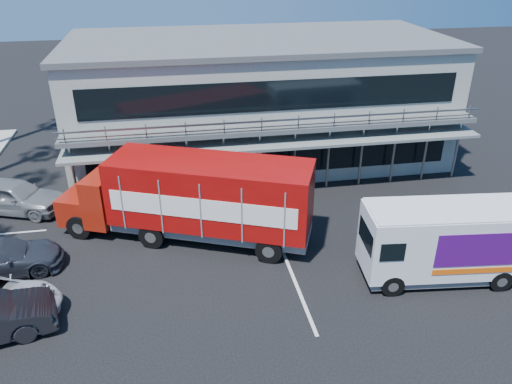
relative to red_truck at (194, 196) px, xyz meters
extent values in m
plane|color=black|center=(1.72, -5.31, -2.15)|extent=(120.00, 120.00, 0.00)
cube|color=gray|center=(4.72, 9.69, 1.35)|extent=(22.00, 10.00, 7.00)
cube|color=#515454|center=(4.72, 9.69, 5.00)|extent=(22.40, 10.40, 0.30)
cube|color=#515454|center=(4.72, 4.09, 1.45)|extent=(22.00, 1.20, 0.25)
cube|color=gray|center=(4.72, 3.54, 1.95)|extent=(22.00, 0.08, 0.90)
cube|color=slate|center=(4.72, 3.79, 0.75)|extent=(22.00, 1.80, 0.15)
cube|color=black|center=(4.72, 4.67, -0.55)|extent=(20.00, 0.06, 1.60)
cube|color=black|center=(4.72, 4.67, 3.05)|extent=(20.00, 0.06, 1.60)
cube|color=maroon|center=(-5.13, 2.13, -1.03)|extent=(2.40, 2.92, 1.34)
cube|color=maroon|center=(-4.00, 1.66, -0.42)|extent=(2.10, 3.00, 2.34)
cube|color=black|center=(-4.00, 1.66, 0.25)|extent=(0.96, 2.21, 0.78)
cube|color=#950B09|center=(0.74, -0.31, 0.30)|extent=(9.31, 6.00, 2.90)
cube|color=slate|center=(0.74, -0.31, -1.42)|extent=(9.15, 5.61, 0.33)
cube|color=white|center=(0.20, -1.60, 0.19)|extent=(7.59, 3.18, 0.95)
cube|color=white|center=(1.28, 0.99, 0.19)|extent=(7.59, 3.18, 0.95)
cylinder|color=black|center=(-5.29, 0.87, -1.57)|extent=(1.18, 0.70, 1.16)
cylinder|color=black|center=(-4.35, 3.14, -1.57)|extent=(1.18, 0.70, 1.16)
cylinder|color=black|center=(-2.00, -0.50, -1.57)|extent=(1.18, 0.70, 1.16)
cylinder|color=black|center=(-1.06, 1.77, -1.57)|extent=(1.18, 0.70, 1.16)
cylinder|color=black|center=(2.94, -2.55, -1.57)|extent=(1.18, 0.70, 1.16)
cylinder|color=black|center=(3.88, -0.29, -1.57)|extent=(1.18, 0.70, 1.16)
cube|color=silver|center=(9.68, -4.83, -0.31)|extent=(6.81, 2.96, 2.64)
cube|color=slate|center=(9.68, -4.83, -1.77)|extent=(6.53, 2.70, 0.33)
cube|color=black|center=(6.41, -4.48, -0.02)|extent=(0.26, 1.85, 0.90)
cube|color=silver|center=(9.68, -4.83, 1.04)|extent=(6.68, 2.90, 0.08)
cube|color=#430B63|center=(10.31, -6.05, -0.12)|extent=(3.38, 0.39, 1.42)
cube|color=#430B63|center=(10.55, -3.77, -0.12)|extent=(3.38, 0.39, 1.42)
cube|color=#F2590C|center=(10.31, -6.06, -1.06)|extent=(3.38, 0.38, 0.24)
cylinder|color=black|center=(7.22, -5.57, -1.70)|extent=(0.93, 0.37, 0.91)
cylinder|color=black|center=(7.44, -3.58, -1.70)|extent=(0.93, 0.37, 0.91)
cylinder|color=black|center=(11.54, -6.04, -1.70)|extent=(0.93, 0.37, 0.91)
cylinder|color=black|center=(11.75, -4.05, -1.70)|extent=(0.93, 0.37, 0.91)
imported|color=#2B2F39|center=(-8.13, -1.31, -1.43)|extent=(5.11, 2.47, 1.43)
imported|color=gray|center=(-8.86, 4.15, -1.29)|extent=(5.43, 3.60, 1.72)
camera|label=1|loc=(-0.73, -20.00, 10.28)|focal=35.00mm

